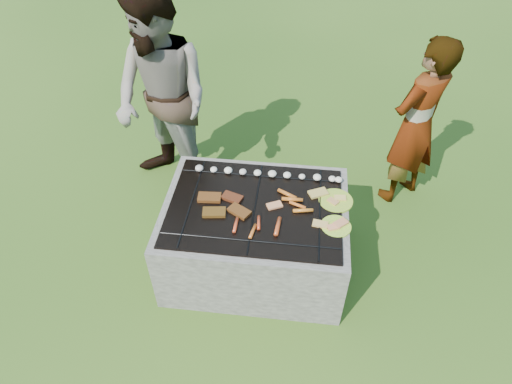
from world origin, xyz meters
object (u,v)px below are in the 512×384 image
Objects in this scene: cook at (416,125)px; bystander at (163,101)px; plate_near at (336,226)px; plate_far at (336,201)px; fire_pit at (255,237)px.

cook is 0.82× the size of bystander.
cook is (0.63, 1.05, 0.14)m from plate_near.
cook is (0.63, 0.81, 0.14)m from plate_far.
fire_pit is at bearing 167.81° from plate_near.
plate_far is at bearing 10.63° from cook.
fire_pit is 5.85× the size of plate_near.
plate_near is at bearing 1.67° from bystander.
plate_far is at bearing 9.23° from bystander.
fire_pit is 1.31m from bystander.
bystander reaches higher than cook.
fire_pit is at bearing -8.65° from bystander.
plate_near is (0.00, -0.24, 0.00)m from plate_far.
cook reaches higher than plate_near.
plate_near is 0.15× the size of cook.
fire_pit is 1.58m from cook.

